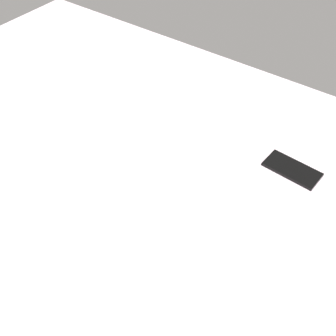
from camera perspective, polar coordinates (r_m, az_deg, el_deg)
The scene contains 2 objects.
bed_mattress at distance 108.26cm, azimuth -8.12°, elevation -6.06°, with size 180.00×140.00×18.00cm, color silver.
cell_phone at distance 108.93cm, azimuth 16.78°, elevation -0.19°, with size 6.80×14.00×0.80cm, color black.
Camera 1 is at (-51.44, 45.02, 92.95)cm, focal length 44.10 mm.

